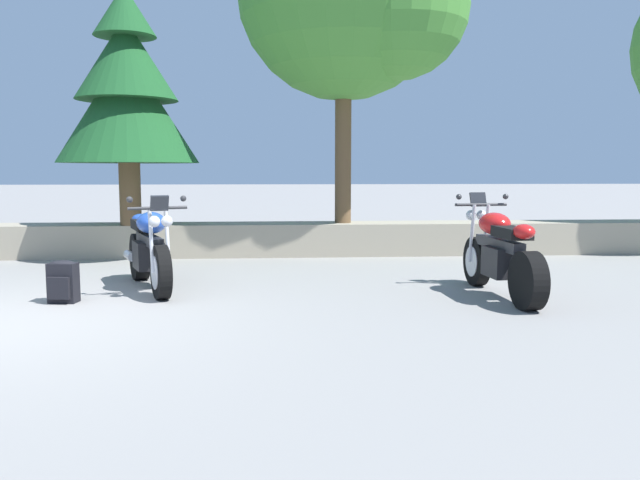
{
  "coord_description": "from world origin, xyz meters",
  "views": [
    {
      "loc": [
        2.69,
        -6.1,
        1.45
      ],
      "look_at": [
        3.19,
        1.2,
        0.65
      ],
      "focal_mm": 35.71,
      "sensor_mm": 36.0,
      "label": 1
    }
  ],
  "objects_px": {
    "motorcycle_red_centre": "(500,255)",
    "pine_tree_mid_left": "(127,90)",
    "motorcycle_blue_near_left": "(149,250)",
    "rider_backpack": "(63,281)"
  },
  "relations": [
    {
      "from": "motorcycle_red_centre",
      "to": "pine_tree_mid_left",
      "type": "bearing_deg",
      "value": 144.38
    },
    {
      "from": "motorcycle_blue_near_left",
      "to": "pine_tree_mid_left",
      "type": "bearing_deg",
      "value": 106.61
    },
    {
      "from": "rider_backpack",
      "to": "pine_tree_mid_left",
      "type": "height_order",
      "value": "pine_tree_mid_left"
    },
    {
      "from": "motorcycle_blue_near_left",
      "to": "pine_tree_mid_left",
      "type": "height_order",
      "value": "pine_tree_mid_left"
    },
    {
      "from": "rider_backpack",
      "to": "pine_tree_mid_left",
      "type": "distance_m",
      "value": 4.38
    },
    {
      "from": "motorcycle_red_centre",
      "to": "pine_tree_mid_left",
      "type": "distance_m",
      "value": 6.52
    },
    {
      "from": "pine_tree_mid_left",
      "to": "rider_backpack",
      "type": "bearing_deg",
      "value": -89.24
    },
    {
      "from": "motorcycle_red_centre",
      "to": "motorcycle_blue_near_left",
      "type": "bearing_deg",
      "value": 169.84
    },
    {
      "from": "motorcycle_blue_near_left",
      "to": "pine_tree_mid_left",
      "type": "xyz_separation_m",
      "value": [
        -0.84,
        2.82,
        2.27
      ]
    },
    {
      "from": "motorcycle_blue_near_left",
      "to": "pine_tree_mid_left",
      "type": "distance_m",
      "value": 3.71
    }
  ]
}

